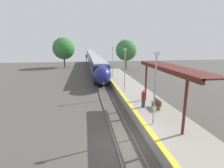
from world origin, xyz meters
TOP-DOWN VIEW (x-y plane):
  - ground_plane at (0.00, 0.00)m, footprint 120.00×120.00m
  - rail_left at (-0.72, 0.00)m, footprint 0.08×90.00m
  - rail_right at (0.72, 0.00)m, footprint 0.08×90.00m
  - train at (0.00, 49.83)m, footprint 2.75×73.14m
  - platform_right at (3.66, 0.00)m, footprint 4.20×64.00m
  - platform_bench at (3.99, 4.00)m, footprint 0.44×1.50m
  - person_waiting at (2.84, 4.49)m, footprint 0.36×0.23m
  - railway_signal at (-2.23, 27.61)m, footprint 0.28×0.28m
  - lamppost_near at (2.40, 0.88)m, footprint 0.36×0.20m
  - lamppost_mid at (2.40, 10.73)m, footprint 0.36×0.20m
  - lamppost_far at (2.40, 20.57)m, footprint 0.36×0.20m
  - station_canopy at (4.35, 2.84)m, footprint 2.02×10.52m
  - background_tree_left at (-8.58, 42.75)m, footprint 6.37×6.37m
  - background_tree_right at (8.50, 35.73)m, footprint 5.63×5.63m

SIDE VIEW (x-z plane):
  - ground_plane at x=0.00m, z-range 0.00..0.00m
  - rail_left at x=-0.72m, z-range 0.00..0.15m
  - rail_right at x=0.72m, z-range 0.00..0.15m
  - platform_right at x=3.66m, z-range 0.00..0.89m
  - platform_bench at x=3.99m, z-range 0.91..1.80m
  - person_waiting at x=2.84m, z-range 0.93..2.68m
  - train at x=0.00m, z-range 0.28..4.14m
  - railway_signal at x=-2.23m, z-range 0.50..5.15m
  - lamppost_near at x=2.40m, z-range 1.28..6.76m
  - lamppost_mid at x=2.40m, z-range 1.28..6.76m
  - lamppost_far at x=2.40m, z-range 1.28..6.76m
  - station_canopy at x=4.35m, z-range 2.67..6.81m
  - background_tree_right at x=8.50m, z-range 1.21..9.28m
  - background_tree_left at x=-8.58m, z-range 1.22..10.04m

